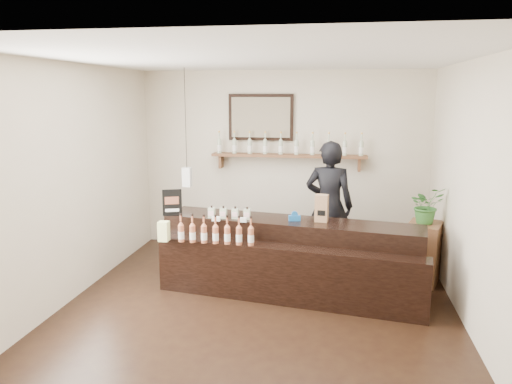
{
  "coord_description": "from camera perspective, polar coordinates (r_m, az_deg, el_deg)",
  "views": [
    {
      "loc": [
        0.87,
        -5.29,
        2.43
      ],
      "look_at": [
        -0.13,
        0.7,
        1.24
      ],
      "focal_mm": 35.0,
      "sensor_mm": 36.0,
      "label": 1
    }
  ],
  "objects": [
    {
      "name": "ground",
      "position": [
        5.89,
        0.15,
        -13.28
      ],
      "size": [
        5.0,
        5.0,
        0.0
      ],
      "primitive_type": "plane",
      "color": "black",
      "rests_on": "ground"
    },
    {
      "name": "room_shell",
      "position": [
        5.41,
        0.16,
        3.37
      ],
      "size": [
        5.0,
        5.0,
        5.0
      ],
      "color": "beige",
      "rests_on": "ground"
    },
    {
      "name": "counter",
      "position": [
        6.23,
        3.75,
        -7.71
      ],
      "size": [
        3.28,
        1.35,
        1.06
      ],
      "color": "black",
      "rests_on": "ground"
    },
    {
      "name": "side_cabinet",
      "position": [
        6.93,
        18.56,
        -6.58
      ],
      "size": [
        0.55,
        0.64,
        0.79
      ],
      "color": "brown",
      "rests_on": "ground"
    },
    {
      "name": "shopkeeper",
      "position": [
        6.99,
        8.37,
        -0.62
      ],
      "size": [
        0.8,
        0.58,
        2.05
      ],
      "primitive_type": "imported",
      "rotation": [
        0.0,
        0.0,
        3.01
      ],
      "color": "black",
      "rests_on": "ground"
    },
    {
      "name": "paper_bag",
      "position": [
        6.12,
        7.5,
        -1.85
      ],
      "size": [
        0.17,
        0.14,
        0.33
      ],
      "color": "#9E714C",
      "rests_on": "counter"
    },
    {
      "name": "back_wall_decor",
      "position": [
        7.77,
        1.85,
        6.13
      ],
      "size": [
        2.66,
        0.96,
        1.69
      ],
      "color": "brown",
      "rests_on": "ground"
    },
    {
      "name": "potted_plant",
      "position": [
        6.77,
        18.89,
        -1.43
      ],
      "size": [
        0.56,
        0.53,
        0.48
      ],
      "primitive_type": "imported",
      "rotation": [
        0.0,
        0.0,
        0.47
      ],
      "color": "#326D2B",
      "rests_on": "side_cabinet"
    },
    {
      "name": "tape_dispenser",
      "position": [
        6.16,
        4.42,
        -2.87
      ],
      "size": [
        0.15,
        0.09,
        0.12
      ],
      "color": "#175BA2",
      "rests_on": "counter"
    },
    {
      "name": "promo_sign",
      "position": [
        6.46,
        -9.56,
        -1.2
      ],
      "size": [
        0.24,
        0.11,
        0.34
      ],
      "color": "black",
      "rests_on": "counter"
    }
  ]
}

